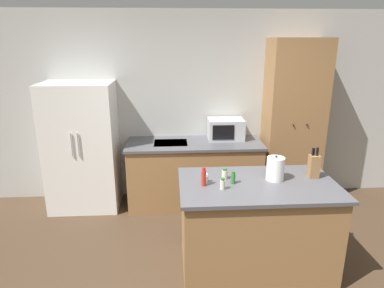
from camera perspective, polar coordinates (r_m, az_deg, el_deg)
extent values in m
cube|color=#B2B2AD|center=(4.85, 1.77, 6.15)|extent=(7.20, 0.06, 2.60)
cube|color=white|center=(4.76, -17.83, -0.50)|extent=(0.90, 0.62, 1.70)
cylinder|color=silver|center=(4.43, -19.48, -0.13)|extent=(0.02, 0.02, 0.30)
cylinder|color=silver|center=(4.41, -18.48, -0.11)|extent=(0.02, 0.02, 0.30)
cube|color=olive|center=(4.74, 0.40, -5.08)|extent=(1.78, 0.66, 0.86)
cube|color=#4C4C51|center=(4.59, 0.41, 0.09)|extent=(1.82, 0.70, 0.03)
cube|color=#9EA0A3|center=(4.58, -3.59, 0.16)|extent=(0.44, 0.34, 0.01)
cube|color=olive|center=(4.88, 16.47, 3.36)|extent=(0.76, 0.50, 2.24)
sphere|color=black|center=(4.60, 16.54, 3.10)|extent=(0.02, 0.02, 0.02)
sphere|color=black|center=(4.66, 18.64, 3.10)|extent=(0.02, 0.02, 0.02)
cube|color=olive|center=(3.52, 10.52, -13.59)|extent=(1.43, 0.83, 0.89)
cube|color=#4C4C51|center=(3.31, 10.96, -6.67)|extent=(1.49, 0.89, 0.03)
cube|color=#B2B5B7|center=(4.73, 5.62, 2.51)|extent=(0.48, 0.35, 0.28)
cube|color=black|center=(4.55, 5.25, 1.92)|extent=(0.29, 0.01, 0.20)
cube|color=olive|center=(3.53, 19.64, -3.55)|extent=(0.10, 0.09, 0.23)
cylinder|color=black|center=(3.47, 19.45, -1.24)|extent=(0.02, 0.02, 0.08)
cylinder|color=black|center=(3.49, 19.69, -1.21)|extent=(0.02, 0.02, 0.07)
cylinder|color=black|center=(3.48, 20.09, -1.19)|extent=(0.02, 0.02, 0.09)
cylinder|color=black|center=(3.51, 20.24, -1.18)|extent=(0.02, 0.02, 0.07)
cylinder|color=#337033|center=(3.24, 6.84, -5.73)|extent=(0.04, 0.04, 0.10)
cylinder|color=#286628|center=(3.22, 6.88, -4.73)|extent=(0.03, 0.03, 0.02)
cylinder|color=#B2281E|center=(3.16, 1.96, -5.73)|extent=(0.04, 0.04, 0.15)
cylinder|color=red|center=(3.13, 1.98, -4.22)|extent=(0.03, 0.03, 0.03)
cylinder|color=beige|center=(3.33, 5.46, -5.09)|extent=(0.06, 0.06, 0.09)
cylinder|color=#286628|center=(3.31, 5.49, -4.24)|extent=(0.04, 0.04, 0.02)
cylinder|color=beige|center=(3.11, 5.11, -6.78)|extent=(0.05, 0.05, 0.09)
cylinder|color=#286628|center=(3.09, 5.14, -5.86)|extent=(0.04, 0.04, 0.02)
cylinder|color=beige|center=(3.25, 2.27, -5.82)|extent=(0.05, 0.05, 0.07)
cylinder|color=silver|center=(3.23, 2.28, -5.11)|extent=(0.04, 0.04, 0.02)
cylinder|color=white|center=(3.37, 13.71, -4.01)|extent=(0.17, 0.17, 0.22)
sphere|color=#262628|center=(3.33, 13.86, -2.01)|extent=(0.02, 0.02, 0.02)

